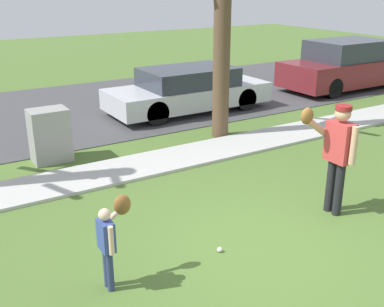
% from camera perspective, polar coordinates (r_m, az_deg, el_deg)
% --- Properties ---
extents(ground_plane, '(48.00, 48.00, 0.00)m').
position_cam_1_polar(ground_plane, '(9.43, -5.41, -1.73)').
color(ground_plane, '#4C6B2D').
extents(sidewalk_strip, '(36.00, 1.20, 0.06)m').
position_cam_1_polar(sidewalk_strip, '(9.50, -5.69, -1.37)').
color(sidewalk_strip, '#B2B2AD').
rests_on(sidewalk_strip, ground).
extents(road_surface, '(36.00, 6.80, 0.02)m').
position_cam_1_polar(road_surface, '(13.97, -14.83, 5.06)').
color(road_surface, '#424244').
rests_on(road_surface, ground).
extents(person_adult, '(0.71, 0.65, 1.77)m').
position_cam_1_polar(person_adult, '(7.53, 17.14, 0.65)').
color(person_adult, black).
rests_on(person_adult, ground).
extents(person_child, '(0.47, 0.42, 1.11)m').
position_cam_1_polar(person_child, '(5.70, -9.86, -9.54)').
color(person_child, navy).
rests_on(person_child, ground).
extents(baseball, '(0.07, 0.07, 0.07)m').
position_cam_1_polar(baseball, '(6.61, 3.38, -11.57)').
color(baseball, white).
rests_on(baseball, ground).
extents(utility_cabinet, '(0.76, 0.56, 1.10)m').
position_cam_1_polar(utility_cabinet, '(10.00, -16.87, 2.11)').
color(utility_cabinet, gray).
rests_on(utility_cabinet, ground).
extents(street_tree_near, '(1.85, 1.88, 5.37)m').
position_cam_1_polar(street_tree_near, '(10.78, 3.76, 16.71)').
color(street_tree_near, brown).
rests_on(street_tree_near, ground).
extents(parked_sedan_silver, '(4.60, 1.80, 1.23)m').
position_cam_1_polar(parked_sedan_silver, '(13.31, -0.47, 7.72)').
color(parked_sedan_silver, silver).
rests_on(parked_sedan_silver, road_surface).
extents(parked_suv_maroon, '(4.70, 1.90, 1.63)m').
position_cam_1_polar(parked_suv_maroon, '(17.06, 18.20, 10.10)').
color(parked_suv_maroon, maroon).
rests_on(parked_suv_maroon, road_surface).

